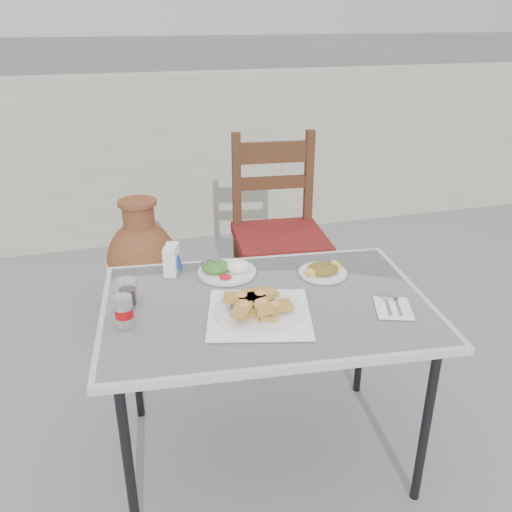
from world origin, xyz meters
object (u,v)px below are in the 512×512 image
object	(u,v)px
salad_rice_plate	(226,269)
terracotta_urn	(143,264)
soda_can	(124,311)
napkin_holder	(172,260)
cafe_table	(266,313)
cola_glass	(128,293)
condiment_caddy	(210,268)
salad_chopped_plate	(323,270)
chair	(278,233)
pide_plate	(259,306)

from	to	relation	value
salad_rice_plate	terracotta_urn	world-z (taller)	salad_rice_plate
soda_can	napkin_holder	world-z (taller)	napkin_holder
cafe_table	terracotta_urn	world-z (taller)	terracotta_urn
cola_glass	condiment_caddy	xyz separation A→B (m)	(0.31, 0.15, -0.02)
soda_can	salad_chopped_plate	bearing A→B (deg)	12.98
cafe_table	soda_can	distance (m)	0.49
salad_chopped_plate	cola_glass	world-z (taller)	cola_glass
chair	cafe_table	bearing A→B (deg)	-104.54
pide_plate	salad_rice_plate	size ratio (longest dim) A/B	1.85
salad_rice_plate	soda_can	size ratio (longest dim) A/B	2.12
cafe_table	soda_can	world-z (taller)	soda_can
salad_chopped_plate	napkin_holder	world-z (taller)	napkin_holder
condiment_caddy	salad_chopped_plate	bearing A→B (deg)	-17.25
pide_plate	terracotta_urn	world-z (taller)	pide_plate
chair	napkin_holder	bearing A→B (deg)	-129.07
salad_rice_plate	terracotta_urn	bearing A→B (deg)	105.01
pide_plate	salad_chopped_plate	bearing A→B (deg)	34.90
pide_plate	soda_can	size ratio (longest dim) A/B	3.91
condiment_caddy	terracotta_urn	size ratio (longest dim) A/B	0.13
cola_glass	condiment_caddy	bearing A→B (deg)	25.51
terracotta_urn	salad_chopped_plate	bearing A→B (deg)	-60.27
soda_can	condiment_caddy	size ratio (longest dim) A/B	1.18
salad_rice_plate	chair	xyz separation A→B (m)	(0.44, 0.69, -0.17)
cola_glass	terracotta_urn	world-z (taller)	cola_glass
pide_plate	terracotta_urn	size ratio (longest dim) A/B	0.59
salad_rice_plate	chair	size ratio (longest dim) A/B	0.21
cola_glass	napkin_holder	xyz separation A→B (m)	(0.18, 0.19, 0.02)
salad_rice_plate	soda_can	distance (m)	0.48
cafe_table	salad_rice_plate	bearing A→B (deg)	108.85
napkin_holder	chair	bearing A→B (deg)	64.17
cafe_table	pide_plate	bearing A→B (deg)	-122.04
salad_chopped_plate	chair	distance (m)	0.82
pide_plate	condiment_caddy	xyz separation A→B (m)	(-0.09, 0.35, -0.01)
cafe_table	salad_chopped_plate	distance (m)	0.31
terracotta_urn	cafe_table	bearing A→B (deg)	-74.19
salad_chopped_plate	soda_can	bearing A→B (deg)	-167.02
salad_chopped_plate	chair	world-z (taller)	chair
cola_glass	condiment_caddy	distance (m)	0.35
salad_chopped_plate	terracotta_urn	size ratio (longest dim) A/B	0.27
cafe_table	terracotta_urn	xyz separation A→B (m)	(-0.34, 1.21, -0.31)
pide_plate	cola_glass	size ratio (longest dim) A/B	4.62
condiment_caddy	cola_glass	bearing A→B (deg)	-154.49
cafe_table	chair	bearing A→B (deg)	69.42
salad_rice_plate	condiment_caddy	distance (m)	0.06
salad_rice_plate	cafe_table	bearing A→B (deg)	-71.15
napkin_holder	chair	xyz separation A→B (m)	(0.63, 0.63, -0.20)
chair	salad_chopped_plate	bearing A→B (deg)	-90.12
cafe_table	cola_glass	xyz separation A→B (m)	(-0.46, 0.12, 0.09)
salad_chopped_plate	pide_plate	bearing A→B (deg)	-145.10
pide_plate	terracotta_urn	distance (m)	1.38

